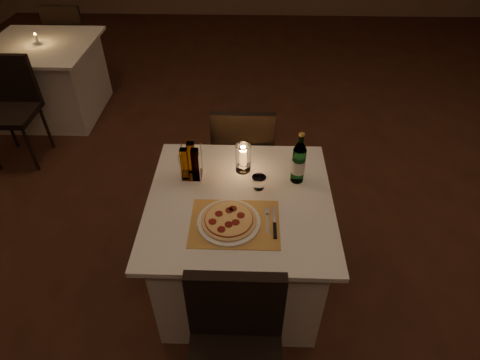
{
  "coord_description": "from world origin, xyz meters",
  "views": [
    {
      "loc": [
        -0.04,
        -1.81,
        2.22
      ],
      "look_at": [
        -0.09,
        -0.22,
        0.86
      ],
      "focal_mm": 30.0,
      "sensor_mm": 36.0,
      "label": 1
    }
  ],
  "objects_px": {
    "chair_far": "(243,150)",
    "neighbor_table_left": "(50,80)",
    "chair_near": "(235,344)",
    "hurricane_candle": "(243,156)",
    "main_table": "(240,244)",
    "water_bottle": "(299,162)",
    "pizza": "(229,220)",
    "tumbler": "(259,183)",
    "plate": "(229,222)"
  },
  "relations": [
    {
      "from": "chair_near",
      "to": "hurricane_candle",
      "type": "distance_m",
      "value": 1.01
    },
    {
      "from": "water_bottle",
      "to": "hurricane_candle",
      "type": "distance_m",
      "value": 0.32
    },
    {
      "from": "plate",
      "to": "hurricane_candle",
      "type": "xyz_separation_m",
      "value": [
        0.06,
        0.43,
        0.09
      ]
    },
    {
      "from": "water_bottle",
      "to": "neighbor_table_left",
      "type": "height_order",
      "value": "water_bottle"
    },
    {
      "from": "chair_near",
      "to": "pizza",
      "type": "relative_size",
      "value": 3.21
    },
    {
      "from": "main_table",
      "to": "chair_near",
      "type": "bearing_deg",
      "value": -90.0
    },
    {
      "from": "main_table",
      "to": "pizza",
      "type": "relative_size",
      "value": 3.57
    },
    {
      "from": "pizza",
      "to": "neighbor_table_left",
      "type": "distance_m",
      "value": 3.0
    },
    {
      "from": "chair_far",
      "to": "hurricane_candle",
      "type": "bearing_deg",
      "value": -88.68
    },
    {
      "from": "hurricane_candle",
      "to": "main_table",
      "type": "bearing_deg",
      "value": -92.43
    },
    {
      "from": "plate",
      "to": "neighbor_table_left",
      "type": "relative_size",
      "value": 0.32
    },
    {
      "from": "plate",
      "to": "tumbler",
      "type": "bearing_deg",
      "value": 61.3
    },
    {
      "from": "chair_far",
      "to": "pizza",
      "type": "bearing_deg",
      "value": -93.21
    },
    {
      "from": "chair_near",
      "to": "plate",
      "type": "relative_size",
      "value": 2.81
    },
    {
      "from": "plate",
      "to": "water_bottle",
      "type": "relative_size",
      "value": 1.01
    },
    {
      "from": "plate",
      "to": "neighbor_table_left",
      "type": "distance_m",
      "value": 3.0
    },
    {
      "from": "main_table",
      "to": "neighbor_table_left",
      "type": "relative_size",
      "value": 1.0
    },
    {
      "from": "main_table",
      "to": "chair_far",
      "type": "relative_size",
      "value": 1.11
    },
    {
      "from": "main_table",
      "to": "tumbler",
      "type": "bearing_deg",
      "value": 43.56
    },
    {
      "from": "chair_far",
      "to": "hurricane_candle",
      "type": "height_order",
      "value": "hurricane_candle"
    },
    {
      "from": "chair_near",
      "to": "chair_far",
      "type": "bearing_deg",
      "value": 90.0
    },
    {
      "from": "neighbor_table_left",
      "to": "plate",
      "type": "bearing_deg",
      "value": -49.65
    },
    {
      "from": "plate",
      "to": "pizza",
      "type": "relative_size",
      "value": 1.14
    },
    {
      "from": "main_table",
      "to": "chair_near",
      "type": "height_order",
      "value": "chair_near"
    },
    {
      "from": "tumbler",
      "to": "hurricane_candle",
      "type": "height_order",
      "value": "hurricane_candle"
    },
    {
      "from": "chair_near",
      "to": "chair_far",
      "type": "height_order",
      "value": "same"
    },
    {
      "from": "tumbler",
      "to": "hurricane_candle",
      "type": "xyz_separation_m",
      "value": [
        -0.09,
        0.16,
        0.06
      ]
    },
    {
      "from": "chair_far",
      "to": "neighbor_table_left",
      "type": "xyz_separation_m",
      "value": [
        -1.98,
        1.37,
        -0.18
      ]
    },
    {
      "from": "tumbler",
      "to": "water_bottle",
      "type": "bearing_deg",
      "value": 19.1
    },
    {
      "from": "main_table",
      "to": "neighbor_table_left",
      "type": "distance_m",
      "value": 2.87
    },
    {
      "from": "main_table",
      "to": "neighbor_table_left",
      "type": "height_order",
      "value": "same"
    },
    {
      "from": "chair_far",
      "to": "neighbor_table_left",
      "type": "height_order",
      "value": "chair_far"
    },
    {
      "from": "chair_near",
      "to": "tumbler",
      "type": "height_order",
      "value": "chair_near"
    },
    {
      "from": "main_table",
      "to": "water_bottle",
      "type": "relative_size",
      "value": 3.17
    },
    {
      "from": "tumbler",
      "to": "hurricane_candle",
      "type": "relative_size",
      "value": 0.45
    },
    {
      "from": "chair_far",
      "to": "tumbler",
      "type": "relative_size",
      "value": 11.61
    },
    {
      "from": "chair_far",
      "to": "pizza",
      "type": "xyz_separation_m",
      "value": [
        -0.05,
        -0.89,
        0.22
      ]
    },
    {
      "from": "tumbler",
      "to": "neighbor_table_left",
      "type": "bearing_deg",
      "value": 136.23
    },
    {
      "from": "main_table",
      "to": "hurricane_candle",
      "type": "xyz_separation_m",
      "value": [
        0.01,
        0.25,
        0.47
      ]
    },
    {
      "from": "main_table",
      "to": "tumbler",
      "type": "distance_m",
      "value": 0.43
    },
    {
      "from": "pizza",
      "to": "water_bottle",
      "type": "height_order",
      "value": "water_bottle"
    },
    {
      "from": "chair_far",
      "to": "hurricane_candle",
      "type": "distance_m",
      "value": 0.55
    },
    {
      "from": "chair_near",
      "to": "tumbler",
      "type": "xyz_separation_m",
      "value": [
        0.1,
        0.81,
        0.23
      ]
    },
    {
      "from": "chair_near",
      "to": "pizza",
      "type": "distance_m",
      "value": 0.58
    },
    {
      "from": "neighbor_table_left",
      "to": "chair_far",
      "type": "bearing_deg",
      "value": -34.78
    },
    {
      "from": "chair_far",
      "to": "water_bottle",
      "type": "distance_m",
      "value": 0.7
    },
    {
      "from": "pizza",
      "to": "tumbler",
      "type": "bearing_deg",
      "value": 61.26
    },
    {
      "from": "chair_near",
      "to": "water_bottle",
      "type": "bearing_deg",
      "value": 70.26
    },
    {
      "from": "chair_far",
      "to": "tumbler",
      "type": "height_order",
      "value": "chair_far"
    },
    {
      "from": "main_table",
      "to": "chair_far",
      "type": "height_order",
      "value": "chair_far"
    }
  ]
}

